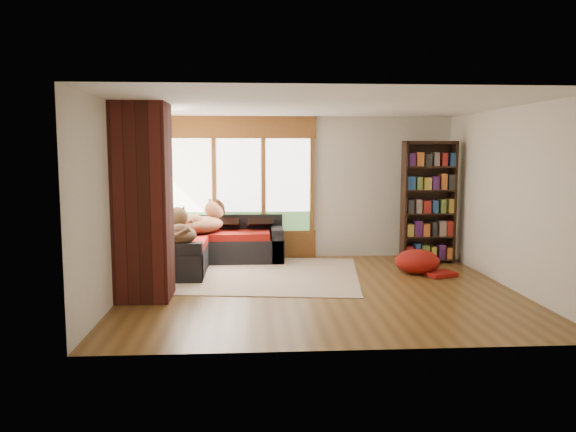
# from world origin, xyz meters

# --- Properties ---
(floor) EXTENTS (5.50, 5.50, 0.00)m
(floor) POSITION_xyz_m (0.00, 0.00, 0.00)
(floor) COLOR brown
(floor) RESTS_ON ground
(ceiling) EXTENTS (5.50, 5.50, 0.00)m
(ceiling) POSITION_xyz_m (0.00, 0.00, 2.60)
(ceiling) COLOR white
(wall_back) EXTENTS (5.50, 0.04, 2.60)m
(wall_back) POSITION_xyz_m (0.00, 2.50, 1.30)
(wall_back) COLOR silver
(wall_back) RESTS_ON ground
(wall_front) EXTENTS (5.50, 0.04, 2.60)m
(wall_front) POSITION_xyz_m (0.00, -2.50, 1.30)
(wall_front) COLOR silver
(wall_front) RESTS_ON ground
(wall_left) EXTENTS (0.04, 5.00, 2.60)m
(wall_left) POSITION_xyz_m (-2.75, 0.00, 1.30)
(wall_left) COLOR silver
(wall_left) RESTS_ON ground
(wall_right) EXTENTS (0.04, 5.00, 2.60)m
(wall_right) POSITION_xyz_m (2.75, 0.00, 1.30)
(wall_right) COLOR silver
(wall_right) RESTS_ON ground
(windows_back) EXTENTS (2.82, 0.10, 1.90)m
(windows_back) POSITION_xyz_m (-1.20, 2.47, 1.35)
(windows_back) COLOR brown
(windows_back) RESTS_ON wall_back
(windows_left) EXTENTS (0.10, 2.62, 1.90)m
(windows_left) POSITION_xyz_m (-2.72, 1.20, 1.35)
(windows_left) COLOR brown
(windows_left) RESTS_ON wall_left
(roller_blind) EXTENTS (0.03, 0.72, 0.90)m
(roller_blind) POSITION_xyz_m (-2.69, 2.03, 1.75)
(roller_blind) COLOR olive
(roller_blind) RESTS_ON wall_left
(brick_chimney) EXTENTS (0.70, 0.70, 2.60)m
(brick_chimney) POSITION_xyz_m (-2.40, -0.35, 1.30)
(brick_chimney) COLOR #471914
(brick_chimney) RESTS_ON ground
(sectional_sofa) EXTENTS (2.20, 2.20, 0.80)m
(sectional_sofa) POSITION_xyz_m (-1.95, 1.70, 0.30)
(sectional_sofa) COLOR black
(sectional_sofa) RESTS_ON ground
(area_rug) EXTENTS (3.95, 3.21, 0.01)m
(area_rug) POSITION_xyz_m (-1.10, 1.03, 0.01)
(area_rug) COLOR white
(area_rug) RESTS_ON ground
(bookshelf) EXTENTS (0.92, 0.31, 2.15)m
(bookshelf) POSITION_xyz_m (2.14, 1.81, 1.07)
(bookshelf) COLOR black
(bookshelf) RESTS_ON ground
(pouf) EXTENTS (0.74, 0.74, 0.39)m
(pouf) POSITION_xyz_m (1.71, 0.96, 0.21)
(pouf) COLOR maroon
(pouf) RESTS_ON area_rug
(dog_tan) EXTENTS (1.01, 1.02, 0.51)m
(dog_tan) POSITION_xyz_m (-1.79, 1.96, 0.79)
(dog_tan) COLOR brown
(dog_tan) RESTS_ON sectional_sofa
(dog_brindle) EXTENTS (0.68, 0.95, 0.48)m
(dog_brindle) POSITION_xyz_m (-2.10, 0.88, 0.78)
(dog_brindle) COLOR #3C2818
(dog_brindle) RESTS_ON sectional_sofa
(throw_pillows) EXTENTS (1.98, 1.68, 0.45)m
(throw_pillows) POSITION_xyz_m (-1.86, 1.75, 0.77)
(throw_pillows) COLOR black
(throw_pillows) RESTS_ON sectional_sofa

